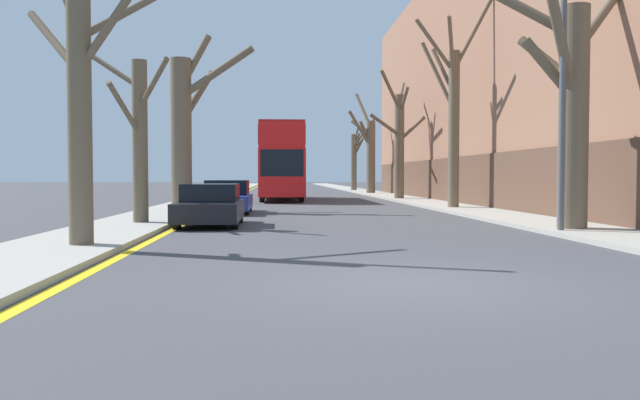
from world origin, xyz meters
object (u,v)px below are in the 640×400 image
object	(u,v)px
street_tree_right_3	(369,151)
street_tree_right_4	(355,158)
parked_car_1	(227,197)
lamp_post	(559,68)
street_tree_left_2	(185,127)
double_decker_bus	(281,159)
street_tree_right_0	(571,101)
street_tree_left_0	(83,87)
street_tree_right_2	(399,140)
parked_car_0	(210,206)
street_tree_left_1	(139,136)
street_tree_right_1	(453,114)

from	to	relation	value
street_tree_right_3	street_tree_right_4	size ratio (longest dim) A/B	1.18
parked_car_1	lamp_post	size ratio (longest dim) A/B	0.58
street_tree_right_3	street_tree_left_2	bearing A→B (deg)	-115.29
street_tree_left_2	double_decker_bus	world-z (taller)	street_tree_left_2
street_tree_right_0	street_tree_left_0	bearing A→B (deg)	-165.28
street_tree_left_0	street_tree_right_2	world-z (taller)	street_tree_right_2
double_decker_bus	street_tree_right_4	bearing A→B (deg)	71.57
double_decker_bus	parked_car_1	world-z (taller)	double_decker_bus
parked_car_1	parked_car_0	bearing A→B (deg)	-90.00
street_tree_left_0	parked_car_1	distance (m)	12.89
street_tree_left_0	lamp_post	world-z (taller)	lamp_post
street_tree_right_2	street_tree_right_4	distance (m)	23.18
parked_car_1	double_decker_bus	bearing A→B (deg)	80.59
street_tree_left_0	parked_car_1	xyz separation A→B (m)	(1.89, 12.47, -2.66)
street_tree_left_2	street_tree_right_2	xyz separation A→B (m)	(11.46, 11.63, 0.14)
street_tree_left_1	lamp_post	world-z (taller)	lamp_post
street_tree_right_1	street_tree_right_2	bearing A→B (deg)	91.19
street_tree_left_2	street_tree_right_4	bearing A→B (deg)	71.54
street_tree_left_1	parked_car_0	bearing A→B (deg)	0.37
parked_car_0	parked_car_1	distance (m)	6.46
street_tree_left_2	street_tree_right_4	size ratio (longest dim) A/B	1.05
double_decker_bus	lamp_post	xyz separation A→B (m)	(6.85, -23.76, 1.65)
parked_car_0	street_tree_right_2	bearing A→B (deg)	63.75
street_tree_left_1	street_tree_right_4	size ratio (longest dim) A/B	0.76
street_tree_right_1	street_tree_right_4	distance (m)	34.26
street_tree_left_2	parked_car_1	world-z (taller)	street_tree_left_2
street_tree_left_0	parked_car_0	world-z (taller)	street_tree_left_0
street_tree_right_1	parked_car_0	world-z (taller)	street_tree_right_1
street_tree_left_0	street_tree_right_1	world-z (taller)	street_tree_right_1
street_tree_right_1	parked_car_1	size ratio (longest dim) A/B	2.18
street_tree_left_0	street_tree_right_1	size ratio (longest dim) A/B	0.67
street_tree_right_2	lamp_post	world-z (taller)	street_tree_right_2
parked_car_0	street_tree_right_4	bearing A→B (deg)	77.13
street_tree_left_1	street_tree_right_3	world-z (taller)	street_tree_right_3
street_tree_right_4	parked_car_1	size ratio (longest dim) A/B	1.64
street_tree_right_1	street_tree_right_2	size ratio (longest dim) A/B	1.22
street_tree_right_3	street_tree_left_0	bearing A→B (deg)	-106.78
street_tree_left_2	parked_car_1	distance (m)	3.75
street_tree_left_0	lamp_post	distance (m)	11.34
street_tree_left_2	street_tree_right_1	xyz separation A→B (m)	(11.69, 0.55, 0.65)
street_tree_right_2	street_tree_right_3	size ratio (longest dim) A/B	0.93
street_tree_right_4	double_decker_bus	size ratio (longest dim) A/B	0.65
street_tree_left_2	parked_car_0	size ratio (longest dim) A/B	1.93
street_tree_left_1	street_tree_left_2	xyz separation A→B (m)	(0.22, 7.81, 0.89)
street_tree_left_2	street_tree_right_4	world-z (taller)	street_tree_left_2
street_tree_left_2	street_tree_right_2	world-z (taller)	street_tree_right_2
lamp_post	parked_car_1	bearing A→B (deg)	132.40
street_tree_left_2	street_tree_right_0	xyz separation A→B (m)	(11.61, -10.75, -0.11)
street_tree_left_1	street_tree_left_2	distance (m)	7.86
street_tree_right_3	street_tree_right_4	world-z (taller)	street_tree_right_3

